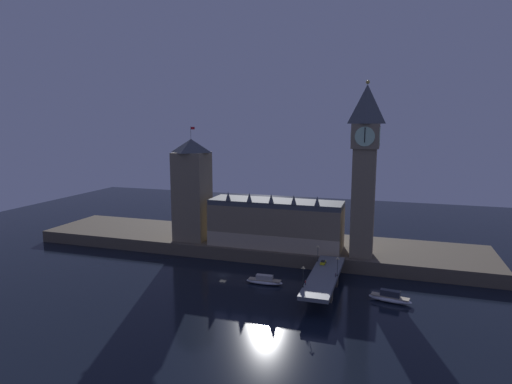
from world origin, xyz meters
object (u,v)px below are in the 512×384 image
at_px(street_lamp_near, 303,274).
at_px(street_lamp_mid, 338,264).
at_px(boat_upstream, 265,281).
at_px(boat_downstream, 390,298).
at_px(car_northbound_lead, 323,262).
at_px(clock_tower, 365,165).
at_px(pedestrian_mid_walk, 336,275).
at_px(pedestrian_near_rail, 305,282).
at_px(street_lamp_far, 318,251).
at_px(victoria_tower, 192,189).

xyz_separation_m(street_lamp_near, street_lamp_mid, (9.70, 14.72, -0.17)).
bearing_deg(boat_upstream, street_lamp_near, -40.34).
bearing_deg(boat_downstream, car_northbound_lead, 151.64).
relative_size(clock_tower, pedestrian_mid_walk, 44.55).
height_order(street_lamp_near, boat_downstream, street_lamp_near).
bearing_deg(pedestrian_near_rail, street_lamp_near, -100.34).
relative_size(clock_tower, street_lamp_far, 11.27).
distance_m(victoria_tower, street_lamp_far, 70.63).
bearing_deg(pedestrian_near_rail, pedestrian_mid_walk, 51.27).
relative_size(street_lamp_mid, boat_upstream, 0.48).
bearing_deg(boat_upstream, car_northbound_lead, 28.03).
xyz_separation_m(street_lamp_near, boat_downstream, (28.43, 12.78, -9.82)).
xyz_separation_m(victoria_tower, street_lamp_near, (65.09, -48.74, -19.00)).
height_order(clock_tower, boat_upstream, clock_tower).
distance_m(car_northbound_lead, boat_upstream, 24.49).
bearing_deg(clock_tower, pedestrian_mid_walk, -101.50).
relative_size(victoria_tower, street_lamp_mid, 7.78).
distance_m(clock_tower, victoria_tower, 82.33).
xyz_separation_m(pedestrian_near_rail, street_lamp_mid, (9.30, 12.53, 3.45)).
xyz_separation_m(pedestrian_mid_walk, boat_downstream, (19.13, -0.51, -6.11)).
height_order(victoria_tower, pedestrian_near_rail, victoria_tower).
height_order(car_northbound_lead, street_lamp_far, street_lamp_far).
distance_m(pedestrian_near_rail, pedestrian_mid_walk, 14.23).
bearing_deg(street_lamp_mid, pedestrian_near_rail, -126.59).
bearing_deg(pedestrian_near_rail, car_northbound_lead, 84.81).
bearing_deg(street_lamp_mid, street_lamp_near, -123.39).
bearing_deg(victoria_tower, boat_downstream, -21.04).
distance_m(clock_tower, boat_upstream, 63.03).
distance_m(pedestrian_near_rail, boat_downstream, 30.60).
distance_m(street_lamp_near, boat_downstream, 32.68).
xyz_separation_m(car_northbound_lead, street_lamp_mid, (7.08, -11.98, 3.79)).
xyz_separation_m(car_northbound_lead, pedestrian_mid_walk, (6.68, -13.41, 0.25)).
height_order(pedestrian_mid_walk, boat_downstream, pedestrian_mid_walk).
height_order(victoria_tower, boat_upstream, victoria_tower).
relative_size(clock_tower, street_lamp_near, 10.01).
bearing_deg(victoria_tower, street_lamp_mid, -24.46).
xyz_separation_m(clock_tower, victoria_tower, (-81.02, 2.88, -14.34)).
distance_m(pedestrian_near_rail, street_lamp_mid, 15.98).
xyz_separation_m(victoria_tower, boat_upstream, (46.77, -33.19, -29.03)).
relative_size(victoria_tower, boat_upstream, 3.74).
height_order(victoria_tower, pedestrian_mid_walk, victoria_tower).
bearing_deg(boat_downstream, victoria_tower, 158.96).
distance_m(clock_tower, street_lamp_far, 40.85).
xyz_separation_m(street_lamp_mid, boat_upstream, (-28.02, 0.83, -9.86)).
bearing_deg(boat_upstream, street_lamp_mid, -1.70).
bearing_deg(pedestrian_mid_walk, victoria_tower, 154.52).
height_order(clock_tower, pedestrian_mid_walk, clock_tower).
relative_size(pedestrian_mid_walk, boat_upstream, 0.11).
relative_size(pedestrian_near_rail, boat_downstream, 0.12).
bearing_deg(boat_upstream, boat_downstream, -3.40).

